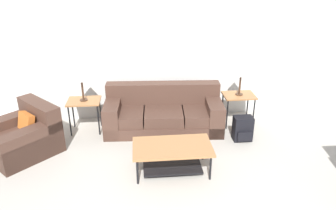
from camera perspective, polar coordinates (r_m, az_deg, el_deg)
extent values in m
cube|color=silver|center=(6.40, -0.79, 8.95)|extent=(8.86, 0.06, 2.60)
cube|color=#4C3328|center=(6.22, -0.78, -3.30)|extent=(2.21, 1.02, 0.22)
cube|color=#4C3328|center=(6.13, -7.54, -1.73)|extent=(0.75, 0.85, 0.20)
cube|color=#4C3328|center=(6.11, -0.79, -1.63)|extent=(0.75, 0.85, 0.20)
cube|color=#4C3328|center=(6.16, 5.92, -1.52)|extent=(0.75, 0.85, 0.20)
cube|color=#4C3328|center=(6.30, -0.88, 2.16)|extent=(2.17, 0.39, 0.40)
cube|color=#4C3328|center=(6.19, -9.53, -1.92)|extent=(0.33, 0.91, 0.58)
cube|color=#4C3328|center=(6.23, 7.90, -1.65)|extent=(0.33, 0.91, 0.58)
cube|color=#4C3328|center=(5.95, -24.10, -5.94)|extent=(1.40, 1.39, 0.40)
cube|color=#4C3328|center=(5.91, -21.48, -1.30)|extent=(0.84, 0.87, 0.40)
cube|color=#4C3328|center=(6.20, -25.63, -4.16)|extent=(0.92, 0.89, 0.56)
cube|color=#4C3328|center=(5.63, -22.67, -6.48)|extent=(0.92, 0.89, 0.56)
cube|color=orange|center=(5.86, -23.48, -2.96)|extent=(0.37, 0.38, 0.36)
cube|color=#A87042|center=(4.89, 0.76, -7.31)|extent=(1.17, 0.66, 0.04)
cylinder|color=black|center=(4.76, -5.35, -11.52)|extent=(0.03, 0.03, 0.40)
cylinder|color=black|center=(4.86, 7.40, -10.78)|extent=(0.03, 0.03, 0.40)
cylinder|color=black|center=(5.21, -5.41, -8.10)|extent=(0.03, 0.03, 0.40)
cylinder|color=black|center=(5.30, 6.16, -7.51)|extent=(0.03, 0.03, 0.40)
cube|color=black|center=(5.07, 0.74, -10.59)|extent=(0.88, 0.46, 0.02)
cube|color=#A87042|center=(6.15, -14.45, 0.66)|extent=(0.59, 0.44, 0.03)
cylinder|color=black|center=(6.16, -16.73, -2.76)|extent=(0.03, 0.03, 0.59)
cylinder|color=black|center=(6.07, -12.00, -2.61)|extent=(0.03, 0.03, 0.59)
cylinder|color=black|center=(6.48, -16.18, -1.32)|extent=(0.03, 0.03, 0.59)
cylinder|color=black|center=(6.40, -11.69, -1.16)|extent=(0.03, 0.03, 0.59)
cube|color=#A87042|center=(6.35, 12.26, 1.65)|extent=(0.59, 0.44, 0.03)
cylinder|color=black|center=(6.24, 10.25, -1.68)|extent=(0.03, 0.03, 0.59)
cylinder|color=black|center=(6.40, 14.67, -1.47)|extent=(0.03, 0.03, 0.59)
cylinder|color=black|center=(6.56, 9.44, -0.32)|extent=(0.03, 0.03, 0.59)
cylinder|color=black|center=(6.71, 13.66, -0.14)|extent=(0.03, 0.03, 0.59)
cylinder|color=#472D1E|center=(6.14, -14.47, 0.87)|extent=(0.14, 0.14, 0.02)
cylinder|color=#472D1E|center=(6.06, -14.66, 2.59)|extent=(0.04, 0.04, 0.38)
cone|color=white|center=(5.97, -14.95, 5.27)|extent=(0.28, 0.28, 0.22)
cylinder|color=#472D1E|center=(6.34, 12.27, 1.85)|extent=(0.14, 0.14, 0.02)
cylinder|color=#472D1E|center=(6.27, 12.43, 3.53)|extent=(0.04, 0.04, 0.38)
cone|color=white|center=(6.18, 12.67, 6.13)|extent=(0.28, 0.28, 0.22)
cube|color=black|center=(5.96, 12.87, -3.99)|extent=(0.33, 0.22, 0.45)
cube|color=black|center=(5.89, 13.16, -5.35)|extent=(0.25, 0.05, 0.18)
cylinder|color=black|center=(6.03, 11.70, -3.29)|extent=(0.02, 0.02, 0.34)
cylinder|color=black|center=(6.09, 13.33, -3.19)|extent=(0.02, 0.02, 0.34)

